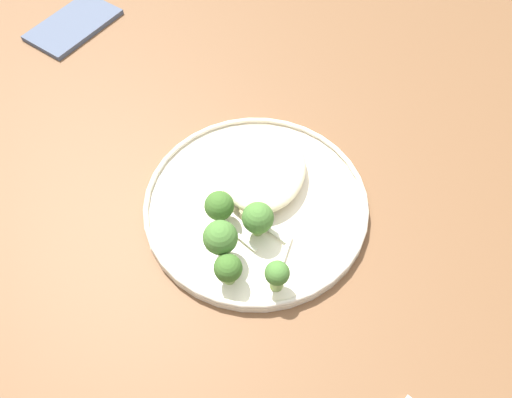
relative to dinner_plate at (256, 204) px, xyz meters
name	(u,v)px	position (x,y,z in m)	size (l,w,h in m)	color
ground	(241,352)	(-0.03, -0.04, -0.75)	(6.00, 6.00, 0.00)	#47423D
wooden_dining_table	(230,215)	(-0.03, -0.04, -0.09)	(1.40, 1.00, 0.74)	brown
dinner_plate	(256,204)	(0.00, 0.00, 0.00)	(0.29, 0.29, 0.02)	beige
noodle_bed	(262,167)	(-0.05, 0.00, 0.02)	(0.15, 0.11, 0.04)	beige
seared_scallop_right_edge	(252,149)	(-0.08, -0.01, 0.01)	(0.03, 0.03, 0.02)	beige
seared_scallop_rear_pale	(249,211)	(0.02, -0.01, 0.01)	(0.02, 0.02, 0.01)	beige
seared_scallop_front_small	(294,174)	(-0.04, 0.04, 0.01)	(0.03, 0.03, 0.01)	beige
seared_scallop_large_seared	(283,192)	(-0.01, 0.03, 0.01)	(0.02, 0.02, 0.01)	beige
seared_scallop_center_golden	(254,138)	(-0.10, -0.01, 0.01)	(0.03, 0.03, 0.01)	#DBB77A
seared_scallop_left_edge	(279,144)	(-0.09, 0.02, 0.01)	(0.02, 0.02, 0.02)	#DBB77A
broccoli_floret_near_rim	(220,238)	(0.08, -0.03, 0.04)	(0.04, 0.04, 0.06)	#7A994C
broccoli_floret_left_leaning	(221,206)	(0.03, -0.04, 0.03)	(0.04, 0.04, 0.05)	#7A994C
broccoli_floret_small_sprig	(258,218)	(0.04, 0.01, 0.03)	(0.04, 0.04, 0.05)	#7A994C
broccoli_floret_center_pile	(228,269)	(0.11, -0.02, 0.03)	(0.03, 0.03, 0.05)	#89A356
broccoli_floret_right_tilted	(277,275)	(0.11, 0.04, 0.03)	(0.03, 0.03, 0.05)	#89A356
onion_sliver_short_strip	(284,255)	(0.07, 0.04, 0.01)	(0.06, 0.01, 0.00)	silver
onion_sliver_pale_crescent	(271,209)	(0.01, 0.02, 0.01)	(0.05, 0.01, 0.00)	silver
onion_sliver_curled_piece	(272,232)	(0.04, 0.03, 0.01)	(0.04, 0.01, 0.00)	silver
onion_sliver_long_sliver	(245,241)	(0.06, -0.01, 0.01)	(0.04, 0.01, 0.00)	silver
folded_napkin	(74,25)	(-0.33, -0.35, 0.00)	(0.15, 0.09, 0.01)	#4C566B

